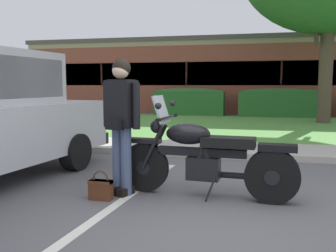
{
  "coord_description": "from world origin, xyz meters",
  "views": [
    {
      "loc": [
        0.46,
        -3.75,
        1.38
      ],
      "look_at": [
        -0.66,
        0.92,
        0.85
      ],
      "focal_mm": 39.66,
      "sensor_mm": 36.0,
      "label": 1
    }
  ],
  "objects_px": {
    "hedge_left": "(189,101)",
    "hedge_center_left": "(279,102)",
    "handbag": "(101,188)",
    "motorcycle": "(212,158)",
    "brick_building": "(275,77)",
    "rider_person": "(121,116)"
  },
  "relations": [
    {
      "from": "handbag",
      "to": "brick_building",
      "type": "distance_m",
      "value": 19.3
    },
    {
      "from": "handbag",
      "to": "hedge_center_left",
      "type": "relative_size",
      "value": 0.11
    },
    {
      "from": "handbag",
      "to": "rider_person",
      "type": "bearing_deg",
      "value": 59.27
    },
    {
      "from": "rider_person",
      "to": "hedge_left",
      "type": "distance_m",
      "value": 12.03
    },
    {
      "from": "motorcycle",
      "to": "brick_building",
      "type": "height_order",
      "value": "brick_building"
    },
    {
      "from": "rider_person",
      "to": "handbag",
      "type": "bearing_deg",
      "value": -120.73
    },
    {
      "from": "hedge_left",
      "to": "hedge_center_left",
      "type": "bearing_deg",
      "value": 0.0
    },
    {
      "from": "handbag",
      "to": "hedge_left",
      "type": "distance_m",
      "value": 12.3
    },
    {
      "from": "rider_person",
      "to": "hedge_center_left",
      "type": "distance_m",
      "value": 12.23
    },
    {
      "from": "handbag",
      "to": "hedge_left",
      "type": "relative_size",
      "value": 0.12
    },
    {
      "from": "handbag",
      "to": "hedge_center_left",
      "type": "bearing_deg",
      "value": 77.49
    },
    {
      "from": "rider_person",
      "to": "handbag",
      "type": "relative_size",
      "value": 4.74
    },
    {
      "from": "hedge_center_left",
      "to": "brick_building",
      "type": "xyz_separation_m",
      "value": [
        0.13,
        6.77,
        1.19
      ]
    },
    {
      "from": "rider_person",
      "to": "hedge_center_left",
      "type": "height_order",
      "value": "rider_person"
    },
    {
      "from": "motorcycle",
      "to": "hedge_center_left",
      "type": "bearing_deg",
      "value": 83.11
    },
    {
      "from": "handbag",
      "to": "hedge_center_left",
      "type": "distance_m",
      "value": 12.55
    },
    {
      "from": "rider_person",
      "to": "brick_building",
      "type": "height_order",
      "value": "brick_building"
    },
    {
      "from": "motorcycle",
      "to": "brick_building",
      "type": "bearing_deg",
      "value": 85.21
    },
    {
      "from": "motorcycle",
      "to": "brick_building",
      "type": "relative_size",
      "value": 0.09
    },
    {
      "from": "hedge_left",
      "to": "hedge_center_left",
      "type": "xyz_separation_m",
      "value": [
        3.84,
        0.0,
        0.0
      ]
    },
    {
      "from": "handbag",
      "to": "hedge_left",
      "type": "height_order",
      "value": "hedge_left"
    },
    {
      "from": "hedge_left",
      "to": "hedge_center_left",
      "type": "distance_m",
      "value": 3.84
    }
  ]
}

